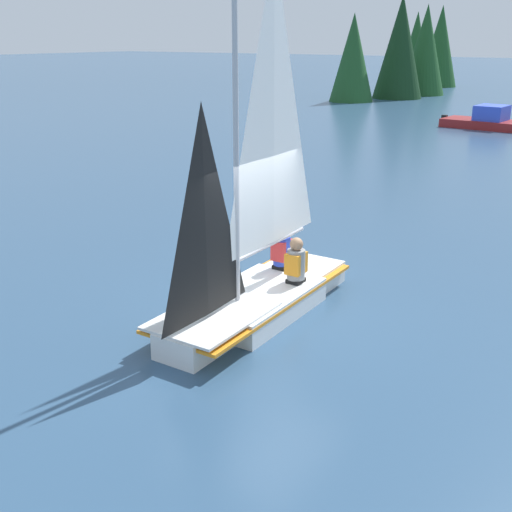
{
  "coord_description": "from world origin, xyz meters",
  "views": [
    {
      "loc": [
        7.91,
        5.28,
        4.27
      ],
      "look_at": [
        0.0,
        0.0,
        0.99
      ],
      "focal_mm": 45.0,
      "sensor_mm": 36.0,
      "label": 1
    }
  ],
  "objects_px": {
    "sailor_crew": "(282,255)",
    "motorboat_distant": "(486,120)",
    "sailor_helm": "(296,269)",
    "sailboat_main": "(257,266)"
  },
  "relations": [
    {
      "from": "sailor_helm",
      "to": "sailor_crew",
      "type": "height_order",
      "value": "sailor_crew"
    },
    {
      "from": "sailboat_main",
      "to": "motorboat_distant",
      "type": "xyz_separation_m",
      "value": [
        -24.37,
        -2.88,
        -0.44
      ]
    },
    {
      "from": "sailor_crew",
      "to": "sailor_helm",
      "type": "bearing_deg",
      "value": 49.61
    },
    {
      "from": "motorboat_distant",
      "to": "sailor_crew",
      "type": "bearing_deg",
      "value": -78.95
    },
    {
      "from": "sailor_helm",
      "to": "motorboat_distant",
      "type": "height_order",
      "value": "sailor_helm"
    },
    {
      "from": "sailboat_main",
      "to": "sailor_helm",
      "type": "distance_m",
      "value": 0.78
    },
    {
      "from": "sailor_crew",
      "to": "motorboat_distant",
      "type": "xyz_separation_m",
      "value": [
        -23.23,
        -2.65,
        -0.25
      ]
    },
    {
      "from": "sailor_helm",
      "to": "motorboat_distant",
      "type": "relative_size",
      "value": 0.28
    },
    {
      "from": "sailor_helm",
      "to": "motorboat_distant",
      "type": "distance_m",
      "value": 23.91
    },
    {
      "from": "sailboat_main",
      "to": "sailor_crew",
      "type": "distance_m",
      "value": 1.18
    }
  ]
}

